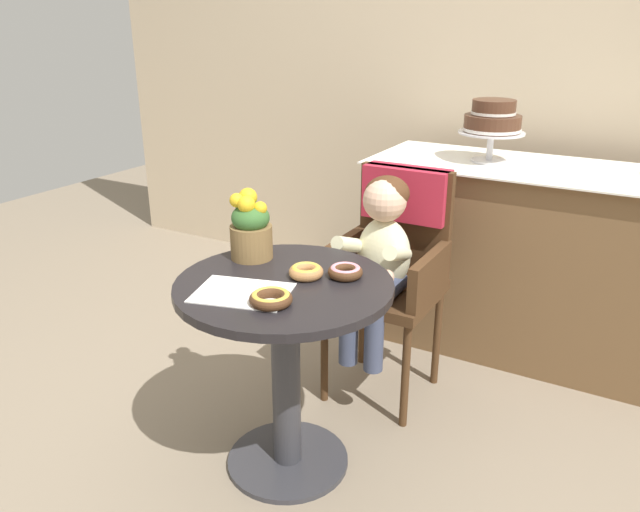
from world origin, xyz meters
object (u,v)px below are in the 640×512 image
(cafe_table, at_px, (285,339))
(flower_vase, at_px, (251,227))
(donut_front, at_px, (271,298))
(wicker_chair, at_px, (395,246))
(donut_side, at_px, (306,271))
(donut_mid, at_px, (345,271))
(tiered_cake_stand, at_px, (493,121))
(seated_child, at_px, (380,249))

(cafe_table, relative_size, flower_vase, 2.94)
(donut_front, bearing_deg, wicker_chair, 87.15)
(donut_front, bearing_deg, donut_side, 93.71)
(donut_mid, xyz_separation_m, tiered_cake_stand, (0.14, 1.16, 0.34))
(wicker_chair, bearing_deg, seated_child, -90.84)
(wicker_chair, distance_m, seated_child, 0.16)
(flower_vase, bearing_deg, cafe_table, -30.58)
(donut_front, xyz_separation_m, tiered_cake_stand, (0.24, 1.46, 0.34))
(cafe_table, relative_size, donut_side, 6.24)
(donut_front, bearing_deg, tiered_cake_stand, 80.77)
(donut_side, xyz_separation_m, tiered_cake_stand, (0.25, 1.23, 0.34))
(wicker_chair, relative_size, donut_mid, 8.20)
(donut_front, xyz_separation_m, donut_side, (-0.02, 0.23, 0.00))
(flower_vase, bearing_deg, tiered_cake_stand, 66.28)
(wicker_chair, bearing_deg, donut_front, -93.69)
(seated_child, bearing_deg, flower_vase, -128.04)
(donut_front, bearing_deg, flower_vase, 133.56)
(flower_vase, bearing_deg, donut_mid, 0.94)
(cafe_table, height_order, seated_child, seated_child)
(donut_mid, distance_m, tiered_cake_stand, 1.22)
(seated_child, distance_m, donut_side, 0.48)
(cafe_table, relative_size, wicker_chair, 0.75)
(seated_child, height_order, flower_vase, flower_vase)
(wicker_chair, distance_m, donut_front, 0.86)
(flower_vase, bearing_deg, donut_front, -46.44)
(donut_side, bearing_deg, flower_vase, 167.17)
(cafe_table, bearing_deg, donut_front, -70.41)
(wicker_chair, relative_size, donut_side, 8.27)
(donut_front, relative_size, flower_vase, 0.54)
(flower_vase, bearing_deg, seated_child, 51.96)
(seated_child, xyz_separation_m, flower_vase, (-0.32, -0.41, 0.16))
(wicker_chair, relative_size, donut_front, 7.25)
(tiered_cake_stand, bearing_deg, seated_child, -104.34)
(seated_child, bearing_deg, donut_front, -93.48)
(cafe_table, xyz_separation_m, wicker_chair, (0.10, 0.69, 0.13))
(cafe_table, xyz_separation_m, donut_side, (0.04, 0.07, 0.23))
(donut_front, distance_m, donut_side, 0.23)
(cafe_table, height_order, donut_front, donut_front)
(seated_child, relative_size, donut_front, 5.52)
(tiered_cake_stand, bearing_deg, donut_front, -99.23)
(seated_child, bearing_deg, tiered_cake_stand, 75.66)
(cafe_table, relative_size, tiered_cake_stand, 2.40)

